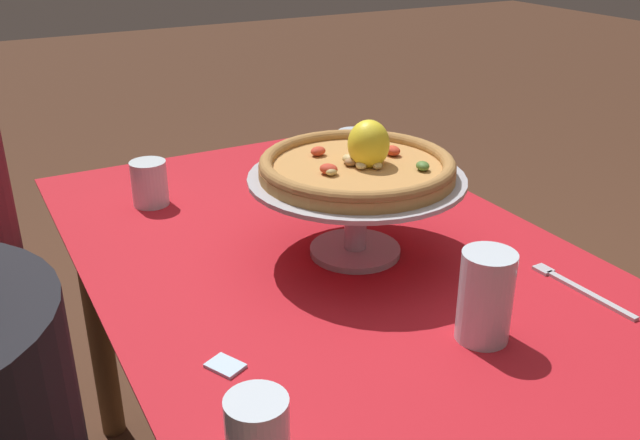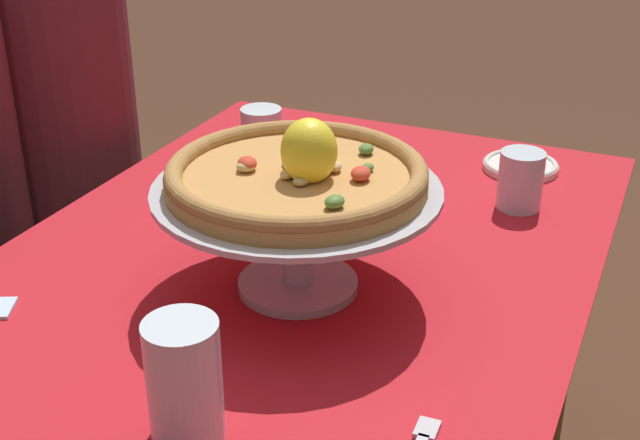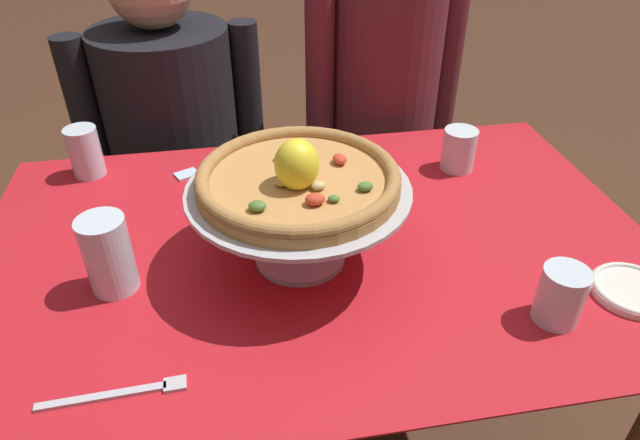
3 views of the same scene
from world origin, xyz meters
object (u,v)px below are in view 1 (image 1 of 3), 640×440
pizza (358,165)px  water_glass_side_left (485,301)px  water_glass_front_right (353,153)px  side_plate (311,150)px  pizza_stand (356,197)px  dinner_fork (577,288)px  sugar_packet (225,366)px  water_glass_back_right (150,186)px

pizza → water_glass_side_left: (-0.32, -0.02, -0.11)m
water_glass_front_right → side_plate: bearing=10.6°
pizza_stand → dinner_fork: bearing=-138.4°
pizza → water_glass_front_right: bearing=-30.1°
pizza_stand → dinner_fork: pizza_stand is taller
water_glass_front_right → sugar_packet: bearing=136.7°
water_glass_side_left → dinner_fork: 0.24m
pizza → water_glass_side_left: size_ratio=2.45×
water_glass_back_right → side_plate: water_glass_back_right is taller
water_glass_back_right → side_plate: size_ratio=0.71×
pizza_stand → pizza: bearing=-95.1°
pizza → side_plate: 0.60m
pizza_stand → side_plate: 0.58m
pizza_stand → water_glass_front_right: (0.38, -0.22, -0.07)m
sugar_packet → water_glass_side_left: bearing=-107.2°
water_glass_front_right → dinner_fork: water_glass_front_right is taller
dinner_fork → sugar_packet: dinner_fork is taller
water_glass_back_right → water_glass_front_right: 0.49m
water_glass_back_right → water_glass_front_right: water_glass_front_right is taller
water_glass_back_right → dinner_fork: water_glass_back_right is taller
side_plate → sugar_packet: bearing=144.8°
dinner_fork → side_plate: bearing=4.4°
water_glass_front_right → dinner_fork: 0.67m
water_glass_side_left → water_glass_back_right: bearing=21.5°
pizza → water_glass_side_left: pizza is taller
pizza → water_glass_back_right: pizza is taller
pizza_stand → water_glass_back_right: bearing=33.1°
water_glass_side_left → side_plate: 0.88m
water_glass_front_right → water_glass_back_right: bearing=87.3°
water_glass_back_right → side_plate: bearing=-73.4°
water_glass_side_left → sugar_packet: size_ratio=2.79×
side_plate → sugar_packet: side_plate is taller
water_glass_back_right → sugar_packet: water_glass_back_right is taller
water_glass_front_right → side_plate: (0.16, 0.03, -0.03)m
water_glass_side_left → side_plate: size_ratio=1.03×
water_glass_front_right → pizza: bearing=149.9°
pizza_stand → pizza: 0.06m
dinner_fork → pizza_stand: bearing=41.6°
side_plate → dinner_fork: side_plate is taller
side_plate → water_glass_back_right: bearing=106.6°
pizza_stand → side_plate: size_ratio=2.84×
water_glass_back_right → water_glass_front_right: (-0.02, -0.49, 0.00)m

